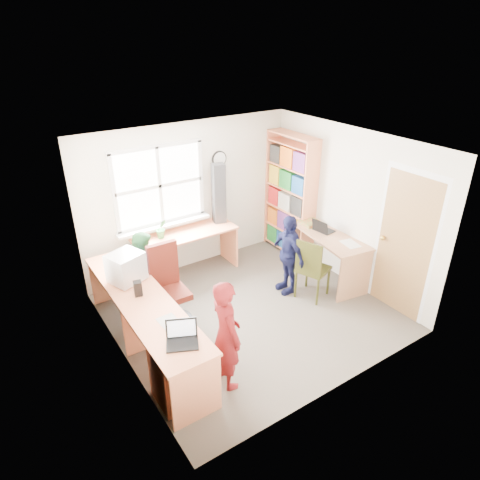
{
  "coord_description": "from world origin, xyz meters",
  "views": [
    {
      "loc": [
        -2.87,
        -4.07,
        3.66
      ],
      "look_at": [
        0.0,
        0.25,
        1.05
      ],
      "focal_mm": 32.0,
      "sensor_mm": 36.0,
      "label": 1
    }
  ],
  "objects": [
    {
      "name": "wooden_chair",
      "position": [
        0.95,
        -0.18,
        0.52
      ],
      "size": [
        0.54,
        0.54,
        0.97
      ],
      "rotation": [
        0.0,
        0.0,
        0.37
      ],
      "color": "#373913",
      "rests_on": "ground"
    },
    {
      "name": "person_red",
      "position": [
        -0.96,
        -0.93,
        0.67
      ],
      "size": [
        0.36,
        0.51,
        1.33
      ],
      "primitive_type": "imported",
      "rotation": [
        0.0,
        0.0,
        1.48
      ],
      "color": "maroon",
      "rests_on": "ground"
    },
    {
      "name": "cd_tower",
      "position": [
        0.42,
        1.5,
        1.24
      ],
      "size": [
        0.23,
        0.21,
        0.98
      ],
      "rotation": [
        0.0,
        0.0,
        -0.22
      ],
      "color": "black",
      "rests_on": "l_desk"
    },
    {
      "name": "swivel_chair",
      "position": [
        -1.01,
        0.46,
        0.49
      ],
      "size": [
        0.53,
        0.53,
        1.14
      ],
      "rotation": [
        0.0,
        0.0,
        -0.01
      ],
      "color": "black",
      "rests_on": "ground"
    },
    {
      "name": "l_desk",
      "position": [
        -1.31,
        -0.28,
        0.46
      ],
      "size": [
        2.38,
        2.95,
        0.75
      ],
      "color": "#FF9465",
      "rests_on": "ground"
    },
    {
      "name": "speaker_b",
      "position": [
        -1.46,
        0.88,
        0.83
      ],
      "size": [
        0.09,
        0.09,
        0.17
      ],
      "rotation": [
        0.0,
        0.0,
        -0.05
      ],
      "color": "black",
      "rests_on": "l_desk"
    },
    {
      "name": "bookshelf",
      "position": [
        1.65,
        1.19,
        1.0
      ],
      "size": [
        0.3,
        1.02,
        2.1
      ],
      "color": "#FF9465",
      "rests_on": "ground"
    },
    {
      "name": "laptop_right",
      "position": [
        1.56,
        0.26,
        0.81
      ],
      "size": [
        0.28,
        0.33,
        0.21
      ],
      "rotation": [
        0.0,
        0.0,
        1.7
      ],
      "color": "black",
      "rests_on": "right_desk"
    },
    {
      "name": "right_desk",
      "position": [
        1.58,
        0.08,
        0.55
      ],
      "size": [
        0.8,
        1.4,
        0.76
      ],
      "rotation": [
        0.0,
        0.0,
        -0.15
      ],
      "color": "tan",
      "rests_on": "ground"
    },
    {
      "name": "paper_a",
      "position": [
        -1.43,
        -0.5,
        0.75
      ],
      "size": [
        0.22,
        0.3,
        0.0
      ],
      "rotation": [
        0.0,
        0.0,
        0.04
      ],
      "color": "beige",
      "rests_on": "l_desk"
    },
    {
      "name": "person_navy",
      "position": [
        0.81,
        0.17,
        0.62
      ],
      "size": [
        0.39,
        0.76,
        1.24
      ],
      "primitive_type": "imported",
      "rotation": [
        0.0,
        0.0,
        -1.69
      ],
      "color": "#121438",
      "rests_on": "ground"
    },
    {
      "name": "room",
      "position": [
        0.01,
        0.1,
        1.22
      ],
      "size": [
        3.64,
        3.44,
        2.44
      ],
      "color": "#4B433B",
      "rests_on": "ground"
    },
    {
      "name": "game_box",
      "position": [
        1.59,
        0.56,
        0.79
      ],
      "size": [
        0.3,
        0.3,
        0.06
      ],
      "rotation": [
        0.0,
        0.0,
        -0.08
      ],
      "color": "red",
      "rests_on": "right_desk"
    },
    {
      "name": "paper_b",
      "position": [
        1.61,
        -0.29,
        0.77
      ],
      "size": [
        0.26,
        0.33,
        0.0
      ],
      "rotation": [
        0.0,
        0.0,
        -0.18
      ],
      "color": "beige",
      "rests_on": "right_desk"
    },
    {
      "name": "laptop_left",
      "position": [
        -1.45,
        -0.86,
        0.8
      ],
      "size": [
        0.41,
        0.38,
        0.22
      ],
      "rotation": [
        0.0,
        0.0,
        -0.44
      ],
      "color": "black",
      "rests_on": "l_desk"
    },
    {
      "name": "person_green",
      "position": [
        -1.13,
        0.92,
        0.6
      ],
      "size": [
        0.67,
        0.72,
        1.2
      ],
      "primitive_type": "imported",
      "rotation": [
        0.0,
        0.0,
        1.1
      ],
      "color": "#2D7238",
      "rests_on": "ground"
    },
    {
      "name": "crt_monitor",
      "position": [
        -1.5,
        0.58,
        0.95
      ],
      "size": [
        0.49,
        0.46,
        0.39
      ],
      "rotation": [
        0.0,
        0.0,
        0.35
      ],
      "color": "silver",
      "rests_on": "l_desk"
    },
    {
      "name": "potted_plant",
      "position": [
        -0.62,
        1.47,
        0.9
      ],
      "size": [
        0.17,
        0.14,
        0.31
      ],
      "primitive_type": "imported",
      "rotation": [
        0.0,
        0.0,
        -0.01
      ],
      "color": "#2D7136",
      "rests_on": "l_desk"
    },
    {
      "name": "speaker_a",
      "position": [
        -1.51,
        0.19,
        0.84
      ],
      "size": [
        0.11,
        0.11,
        0.19
      ],
      "rotation": [
        0.0,
        0.0,
        -0.23
      ],
      "color": "black",
      "rests_on": "l_desk"
    }
  ]
}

